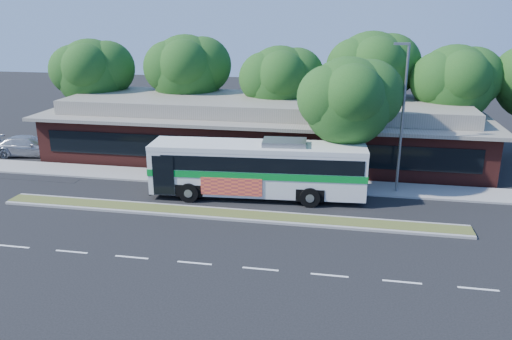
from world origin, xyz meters
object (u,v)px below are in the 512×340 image
object	(u,v)px
lamp_post	(402,115)
sidewalk_tree	(354,100)
transit_bus	(259,165)
sedan	(29,146)

from	to	relation	value
lamp_post	sidewalk_tree	world-z (taller)	lamp_post
transit_bus	sedan	distance (m)	20.00
lamp_post	sedan	xyz separation A→B (m)	(-27.39, 3.44, -4.13)
lamp_post	sidewalk_tree	distance (m)	2.95
sidewalk_tree	sedan	bearing A→B (deg)	172.79
lamp_post	sedan	distance (m)	27.91
lamp_post	transit_bus	bearing A→B (deg)	-165.07
lamp_post	transit_bus	world-z (taller)	lamp_post
transit_bus	lamp_post	bearing A→B (deg)	10.88
sedan	sidewalk_tree	world-z (taller)	sidewalk_tree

